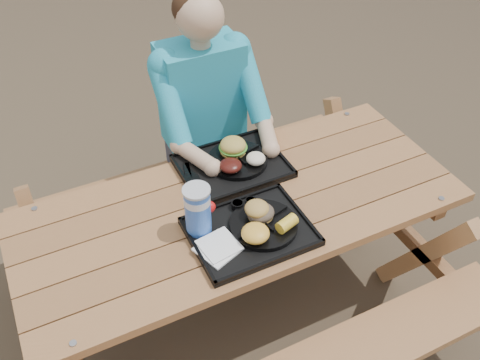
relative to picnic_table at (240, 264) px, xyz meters
name	(u,v)px	position (x,y,z in m)	size (l,w,h in m)	color
ground	(240,312)	(0.00, 0.00, -0.38)	(60.00, 60.00, 0.00)	#999999
picnic_table	(240,264)	(0.00, 0.00, 0.00)	(1.80, 1.49, 0.75)	#999999
tray_near	(250,232)	(-0.04, -0.16, 0.39)	(0.45, 0.35, 0.02)	black
tray_far	(232,167)	(0.07, 0.21, 0.39)	(0.45, 0.35, 0.02)	black
plate_near	(264,225)	(0.02, -0.17, 0.41)	(0.26, 0.26, 0.02)	black
plate_far	(238,160)	(0.10, 0.22, 0.41)	(0.26, 0.26, 0.02)	black
napkin_stack	(218,248)	(-0.19, -0.20, 0.40)	(0.14, 0.14, 0.02)	white
soda_cup	(198,211)	(-0.21, -0.07, 0.49)	(0.10, 0.10, 0.20)	blue
condiment_bbq	(237,205)	(-0.03, -0.03, 0.41)	(0.05, 0.05, 0.03)	#330B05
condiment_mustard	(251,202)	(0.03, -0.04, 0.41)	(0.04, 0.04, 0.03)	yellow
sandwich	(261,207)	(0.02, -0.13, 0.47)	(0.10, 0.10, 0.10)	#BB8F42
mac_cheese	(255,233)	(-0.05, -0.22, 0.44)	(0.11, 0.11, 0.05)	yellow
corn_cob	(287,224)	(0.08, -0.23, 0.44)	(0.08, 0.08, 0.05)	yellow
cutlery_far	(193,173)	(-0.11, 0.23, 0.40)	(0.03, 0.18, 0.01)	black
burger	(233,142)	(0.10, 0.27, 0.47)	(0.12, 0.12, 0.10)	gold
baked_beans	(231,166)	(0.04, 0.17, 0.44)	(0.10, 0.10, 0.04)	#43120D
potato_salad	(256,159)	(0.15, 0.16, 0.44)	(0.08, 0.08, 0.05)	white
diner	(205,135)	(0.11, 0.63, 0.27)	(0.48, 0.84, 1.28)	#19A9B0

